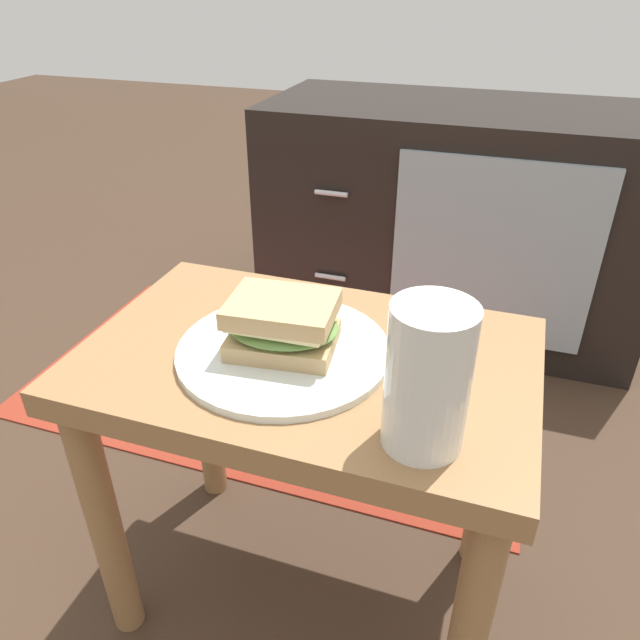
{
  "coord_description": "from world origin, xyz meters",
  "views": [
    {
      "loc": [
        0.21,
        -0.58,
        0.88
      ],
      "look_at": [
        0.02,
        0.0,
        0.51
      ],
      "focal_mm": 33.72,
      "sensor_mm": 36.0,
      "label": 1
    }
  ],
  "objects_px": {
    "tv_cabinet": "(453,219)",
    "sandwich_front": "(283,325)",
    "beer_glass": "(428,379)",
    "plate": "(284,351)"
  },
  "relations": [
    {
      "from": "tv_cabinet",
      "to": "sandwich_front",
      "type": "height_order",
      "value": "tv_cabinet"
    },
    {
      "from": "tv_cabinet",
      "to": "beer_glass",
      "type": "xyz_separation_m",
      "value": [
        0.1,
        -1.06,
        0.25
      ]
    },
    {
      "from": "plate",
      "to": "beer_glass",
      "type": "height_order",
      "value": "beer_glass"
    },
    {
      "from": "tv_cabinet",
      "to": "sandwich_front",
      "type": "xyz_separation_m",
      "value": [
        -0.09,
        -0.96,
        0.21
      ]
    },
    {
      "from": "plate",
      "to": "beer_glass",
      "type": "distance_m",
      "value": 0.23
    },
    {
      "from": "sandwich_front",
      "to": "beer_glass",
      "type": "xyz_separation_m",
      "value": [
        0.19,
        -0.1,
        0.03
      ]
    },
    {
      "from": "tv_cabinet",
      "to": "beer_glass",
      "type": "bearing_deg",
      "value": -84.8
    },
    {
      "from": "sandwich_front",
      "to": "beer_glass",
      "type": "relative_size",
      "value": 0.95
    },
    {
      "from": "beer_glass",
      "to": "tv_cabinet",
      "type": "bearing_deg",
      "value": 95.2
    },
    {
      "from": "tv_cabinet",
      "to": "plate",
      "type": "relative_size",
      "value": 3.65
    }
  ]
}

